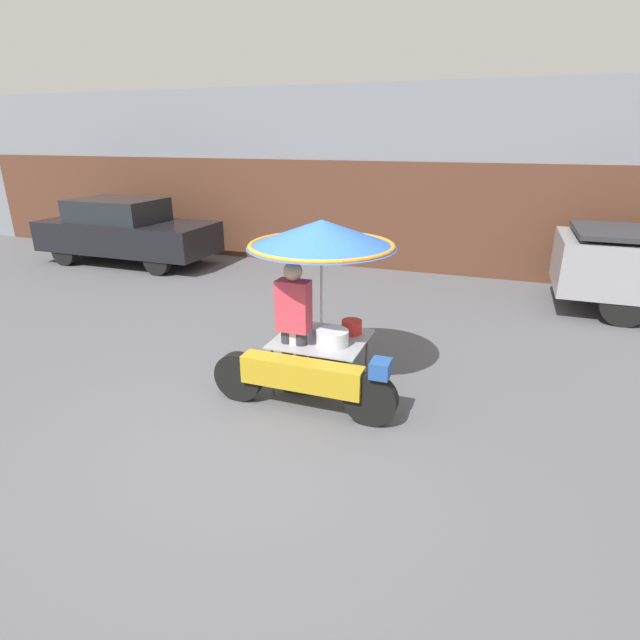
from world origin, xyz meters
The scene contains 6 objects.
ground_plane centered at (0.00, 0.00, 0.00)m, with size 36.00×36.00×0.00m, color #56565B.
shopfront_building centered at (0.00, 8.08, 1.97)m, with size 28.00×2.06×3.97m.
vendor_motorcycle_cart centered at (0.23, 1.04, 1.53)m, with size 2.16×1.70×2.06m.
vendor_person centered at (-0.02, 0.88, 0.91)m, with size 0.38×0.22×1.62m.
parked_car centered at (-6.34, 5.53, 0.78)m, with size 4.26×1.66×1.53m.
potted_plant centered at (-8.54, 6.45, 0.53)m, with size 0.69×0.69×0.92m.
Camera 1 is at (2.10, -4.09, 2.93)m, focal length 28.00 mm.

